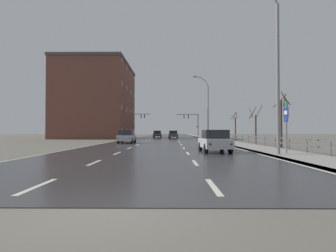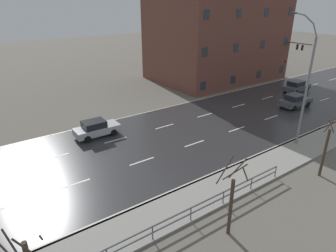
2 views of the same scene
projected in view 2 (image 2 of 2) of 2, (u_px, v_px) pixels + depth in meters
ground_plane at (270, 107)px, 35.32m from camera, size 160.00×160.00×0.12m
road_asphalt_strip at (324, 90)px, 41.64m from camera, size 14.00×120.00×0.03m
street_lamp_midground at (305, 85)px, 24.26m from camera, size 2.64×0.24×10.90m
traffic_signal_left at (291, 53)px, 45.98m from camera, size 4.24×0.36×5.86m
car_far_right at (295, 101)px, 34.87m from camera, size 1.99×4.18×1.57m
car_far_left at (296, 86)px, 40.50m from camera, size 1.88×4.12×1.57m
car_near_left at (96, 128)px, 27.46m from camera, size 1.86×4.11×1.57m
brick_building at (217, 27)px, 45.35m from camera, size 13.58×19.37×15.51m
bare_tree_mid at (232, 201)px, 15.55m from camera, size 1.58×1.55×4.69m
bare_tree_far at (325, 150)px, 20.84m from camera, size 1.23×1.10×4.55m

